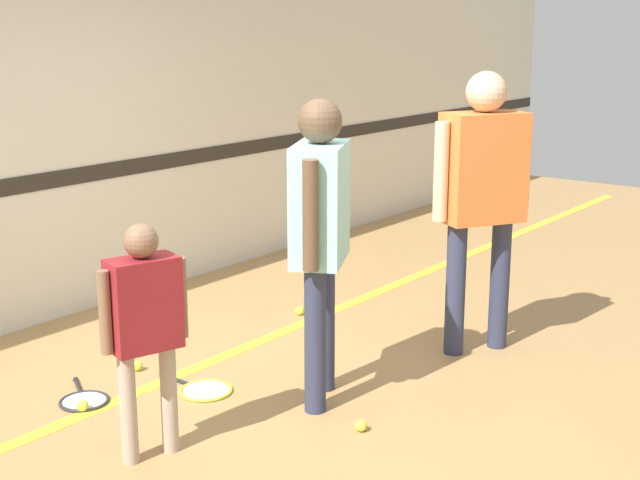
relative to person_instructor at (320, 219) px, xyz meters
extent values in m
plane|color=#A87F4C|center=(-0.18, 0.15, -1.06)|extent=(16.00, 16.00, 0.00)
cube|color=silver|center=(-0.18, 2.43, 0.54)|extent=(16.00, 0.06, 3.20)
cube|color=#2D2823|center=(-0.18, 2.39, -0.04)|extent=(16.00, 0.01, 0.12)
cube|color=yellow|center=(-0.18, 0.90, -1.06)|extent=(14.40, 0.10, 0.01)
cylinder|color=#2D334C|center=(-0.14, -0.07, -0.65)|extent=(0.12, 0.12, 0.83)
cylinder|color=#2D334C|center=(0.14, 0.07, -0.65)|extent=(0.12, 0.12, 0.83)
cube|color=#99D8D1|center=(0.00, 0.00, 0.09)|extent=(0.55, 0.46, 0.65)
sphere|color=brown|center=(0.00, 0.00, 0.54)|extent=(0.24, 0.24, 0.24)
cylinder|color=brown|center=(-0.25, -0.13, 0.08)|extent=(0.09, 0.09, 0.58)
cylinder|color=brown|center=(0.25, 0.13, 0.08)|extent=(0.09, 0.09, 0.58)
cylinder|color=tan|center=(-1.17, 0.28, -0.78)|extent=(0.08, 0.08, 0.57)
cylinder|color=tan|center=(-0.96, 0.21, -0.78)|extent=(0.08, 0.08, 0.57)
cube|color=maroon|center=(-1.06, 0.25, -0.26)|extent=(0.37, 0.27, 0.45)
sphere|color=brown|center=(-1.06, 0.25, 0.05)|extent=(0.17, 0.17, 0.17)
cylinder|color=brown|center=(-1.25, 0.30, -0.27)|extent=(0.06, 0.06, 0.41)
cylinder|color=brown|center=(-0.87, 0.19, -0.27)|extent=(0.06, 0.06, 0.41)
cylinder|color=#2D334C|center=(1.40, -0.41, -0.63)|extent=(0.13, 0.13, 0.87)
cylinder|color=#2D334C|center=(1.12, -0.24, -0.63)|extent=(0.13, 0.13, 0.87)
cube|color=orange|center=(1.26, -0.32, 0.16)|extent=(0.58, 0.50, 0.69)
sphere|color=#DBAD89|center=(1.26, -0.32, 0.63)|extent=(0.25, 0.25, 0.25)
cylinder|color=#DBAD89|center=(1.52, -0.48, 0.15)|extent=(0.09, 0.09, 0.62)
cylinder|color=#DBAD89|center=(1.00, -0.17, 0.15)|extent=(0.09, 0.09, 0.62)
torus|color=#28282D|center=(-0.87, 1.03, -1.05)|extent=(0.39, 0.39, 0.02)
cylinder|color=silver|center=(-0.87, 1.03, -1.05)|extent=(0.24, 0.24, 0.01)
cylinder|color=black|center=(-0.75, 1.24, -1.05)|extent=(0.12, 0.19, 0.02)
sphere|color=black|center=(-0.70, 1.33, -1.05)|extent=(0.03, 0.03, 0.03)
torus|color=#C6D838|center=(-0.33, 0.59, -1.05)|extent=(0.32, 0.32, 0.02)
cylinder|color=silver|center=(-0.33, 0.59, -1.05)|extent=(0.27, 0.27, 0.01)
cylinder|color=black|center=(-0.33, 0.86, -1.05)|extent=(0.03, 0.24, 0.02)
sphere|color=black|center=(-0.33, 0.97, -1.05)|extent=(0.03, 0.03, 0.03)
sphere|color=#CCE038|center=(-0.19, -0.43, -1.03)|extent=(0.07, 0.07, 0.07)
sphere|color=#CCE038|center=(-0.94, 0.94, -1.03)|extent=(0.07, 0.07, 0.07)
sphere|color=#CCE038|center=(1.10, 1.04, -1.03)|extent=(0.07, 0.07, 0.07)
sphere|color=#CCE038|center=(-0.36, 1.16, -1.03)|extent=(0.07, 0.07, 0.07)
camera|label=1|loc=(-3.76, -2.92, 1.06)|focal=50.00mm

